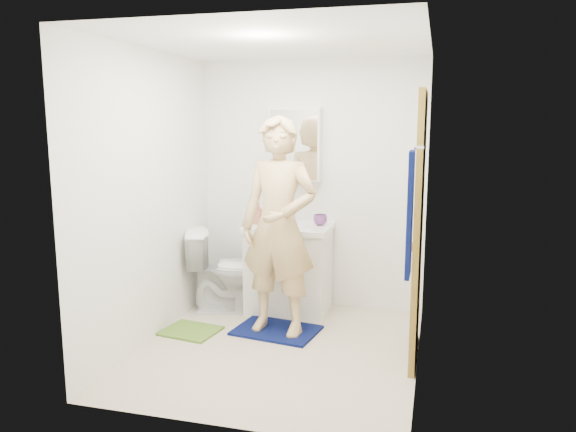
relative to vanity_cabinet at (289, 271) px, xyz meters
The scene contains 22 objects.
floor 1.01m from the vanity_cabinet, 80.69° to the right, with size 2.20×2.40×0.02m, color beige.
ceiling 2.21m from the vanity_cabinet, 80.69° to the right, with size 2.20×2.40×0.02m, color white.
wall_back 0.87m from the vanity_cabinet, 63.05° to the left, with size 2.20×0.02×2.40m, color white.
wall_front 2.28m from the vanity_cabinet, 85.96° to the right, with size 2.20×0.02×2.40m, color white.
wall_left 1.55m from the vanity_cabinet, 136.37° to the right, with size 0.02×2.40×2.40m, color white.
wall_right 1.75m from the vanity_cabinet, 35.99° to the right, with size 0.02×2.40×2.40m, color white.
vanity_cabinet is the anchor object (origin of this frame).
countertop 0.43m from the vanity_cabinet, ahead, with size 0.79×0.59×0.05m, color white.
sink_basin 0.44m from the vanity_cabinet, ahead, with size 0.40×0.40×0.03m, color white.
faucet 0.54m from the vanity_cabinet, 90.00° to the left, with size 0.03×0.03×0.12m, color silver.
medicine_cabinet 1.22m from the vanity_cabinet, 90.00° to the left, with size 0.50×0.12×0.70m, color white.
mirror_panel 1.21m from the vanity_cabinet, 90.00° to the left, with size 0.46×0.01×0.66m, color white.
door 1.57m from the vanity_cabinet, 32.20° to the right, with size 0.05×0.80×2.05m, color olive.
door_knob 1.69m from the vanity_cabinet, 42.72° to the right, with size 0.07×0.07×0.07m, color gold.
towel 2.08m from the vanity_cabinet, 51.53° to the right, with size 0.03×0.24×0.80m, color #071149.
towel_hook 2.30m from the vanity_cabinet, 50.60° to the right, with size 0.02×0.02×0.06m, color silver.
toilet 0.58m from the vanity_cabinet, 168.56° to the right, with size 0.45×0.78×0.80m, color white.
bath_mat 0.68m from the vanity_cabinet, 86.83° to the right, with size 0.70×0.50×0.02m, color #071149.
green_rug 1.10m from the vanity_cabinet, 132.56° to the right, with size 0.46×0.39×0.02m, color #5A842C.
soap_dispenser 0.63m from the vanity_cabinet, behind, with size 0.09×0.09×0.20m, color #B46754.
toothbrush_cup 0.58m from the vanity_cabinet, 13.66° to the left, with size 0.13×0.13×0.10m, color #6F397F.
man 0.80m from the vanity_cabinet, 83.79° to the right, with size 0.67×0.44×1.85m, color tan.
Camera 1 is at (1.19, -4.13, 1.85)m, focal length 35.00 mm.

